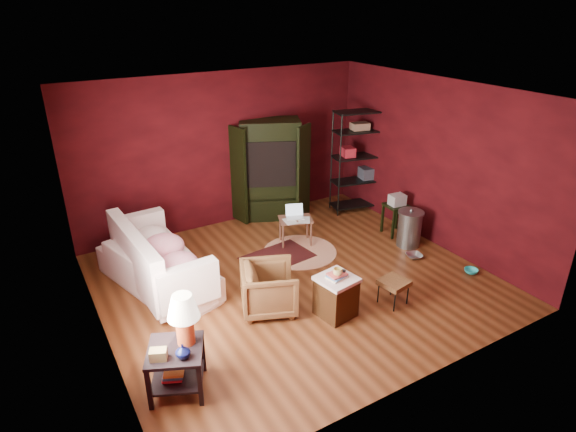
# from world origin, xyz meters

# --- Properties ---
(room) EXTENTS (5.54, 5.04, 2.84)m
(room) POSITION_xyz_m (-0.04, -0.01, 1.40)
(room) COLOR brown
(room) RESTS_ON ground
(sofa) EXTENTS (1.18, 2.20, 0.83)m
(sofa) POSITION_xyz_m (-1.82, 0.88, 0.41)
(sofa) COLOR white
(sofa) RESTS_ON ground
(armchair) EXTENTS (0.89, 0.92, 0.74)m
(armchair) POSITION_xyz_m (-0.68, -0.45, 0.37)
(armchair) COLOR black
(armchair) RESTS_ON ground
(pet_bowl_steel) EXTENTS (0.27, 0.14, 0.27)m
(pet_bowl_steel) POSITION_xyz_m (2.07, -0.40, 0.13)
(pet_bowl_steel) COLOR #AEB0B5
(pet_bowl_steel) RESTS_ON ground
(pet_bowl_turquoise) EXTENTS (0.22, 0.10, 0.21)m
(pet_bowl_turquoise) POSITION_xyz_m (2.49, -1.21, 0.11)
(pet_bowl_turquoise) COLOR #2AC2C7
(pet_bowl_turquoise) RESTS_ON ground
(vase) EXTENTS (0.16, 0.16, 0.15)m
(vase) POSITION_xyz_m (-2.21, -1.43, 0.62)
(vase) COLOR #0C103C
(vase) RESTS_ON side_table
(mug) EXTENTS (0.15, 0.14, 0.12)m
(mug) POSITION_xyz_m (0.01, -1.05, 0.71)
(mug) COLOR #E0C16D
(mug) RESTS_ON hamper
(side_table) EXTENTS (0.76, 0.76, 1.14)m
(side_table) POSITION_xyz_m (-2.17, -1.23, 0.69)
(side_table) COLOR black
(side_table) RESTS_ON ground
(sofa_cushions) EXTENTS (0.99, 2.20, 0.90)m
(sofa_cushions) POSITION_xyz_m (-1.82, 0.86, 0.44)
(sofa_cushions) COLOR white
(sofa_cushions) RESTS_ON sofa
(hamper) EXTENTS (0.54, 0.54, 0.66)m
(hamper) POSITION_xyz_m (0.03, -1.01, 0.30)
(hamper) COLOR #482510
(hamper) RESTS_ON ground
(footstool) EXTENTS (0.41, 0.41, 0.37)m
(footstool) POSITION_xyz_m (0.88, -1.20, 0.32)
(footstool) COLOR black
(footstool) RESTS_ON ground
(rug_round) EXTENTS (1.60, 1.60, 0.01)m
(rug_round) POSITION_xyz_m (0.54, 0.73, 0.01)
(rug_round) COLOR beige
(rug_round) RESTS_ON ground
(rug_oriental) EXTENTS (1.19, 0.87, 0.01)m
(rug_oriental) POSITION_xyz_m (0.12, 0.75, 0.01)
(rug_oriental) COLOR #4D1416
(rug_oriental) RESTS_ON ground
(laptop_desk) EXTENTS (0.66, 0.58, 0.69)m
(laptop_desk) POSITION_xyz_m (0.64, 1.04, 0.43)
(laptop_desk) COLOR brown
(laptop_desk) RESTS_ON ground
(tv_armoire) EXTENTS (1.37, 1.15, 1.91)m
(tv_armoire) POSITION_xyz_m (0.83, 2.26, 0.99)
(tv_armoire) COLOR black
(tv_armoire) RESTS_ON ground
(wire_shelving) EXTENTS (1.05, 0.62, 2.01)m
(wire_shelving) POSITION_xyz_m (2.49, 1.71, 1.10)
(wire_shelving) COLOR black
(wire_shelving) RESTS_ON ground
(small_stand) EXTENTS (0.41, 0.41, 0.76)m
(small_stand) POSITION_xyz_m (2.40, 0.45, 0.57)
(small_stand) COLOR black
(small_stand) RESTS_ON ground
(trash_can) EXTENTS (0.47, 0.47, 0.69)m
(trash_can) POSITION_xyz_m (2.29, -0.01, 0.32)
(trash_can) COLOR gray
(trash_can) RESTS_ON ground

